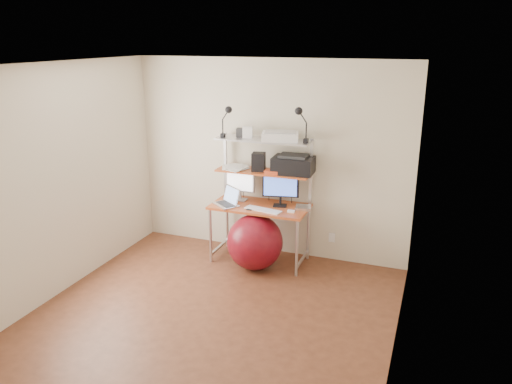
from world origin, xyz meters
TOP-DOWN VIEW (x-y plane):
  - room at (0.00, 0.00)m, footprint 3.60×3.60m
  - computer_desk at (0.00, 1.50)m, footprint 1.20×0.60m
  - wall_outlet at (0.85, 1.79)m, footprint 0.08×0.01m
  - monitor_silver at (-0.31, 1.56)m, footprint 0.39×0.14m
  - monitor_black at (0.24, 1.52)m, footprint 0.44×0.16m
  - laptop at (-0.37, 1.33)m, footprint 0.41×0.40m
  - keyboard at (0.10, 1.28)m, footprint 0.48×0.22m
  - mouse at (0.44, 1.34)m, footprint 0.09×0.05m
  - mac_mini at (0.54, 1.50)m, footprint 0.22×0.22m
  - phone at (-0.07, 1.28)m, footprint 0.08×0.13m
  - printer at (0.38, 1.59)m, footprint 0.51×0.36m
  - nas_cube at (-0.06, 1.55)m, footprint 0.18×0.18m
  - red_box at (0.14, 1.46)m, footprint 0.18×0.13m
  - scanner at (0.21, 1.56)m, footprint 0.49×0.38m
  - box_white at (-0.21, 1.58)m, footprint 0.14×0.13m
  - box_grey at (-0.31, 1.59)m, footprint 0.13×0.13m
  - clip_lamp_left at (-0.44, 1.49)m, footprint 0.15×0.09m
  - clip_lamp_right at (0.47, 1.52)m, footprint 0.17×0.09m
  - exercise_ball at (0.02, 1.21)m, footprint 0.69×0.69m
  - paper_stack at (-0.38, 1.57)m, footprint 0.42×0.41m

SIDE VIEW (x-z plane):
  - wall_outlet at x=0.85m, z-range 0.24..0.36m
  - exercise_ball at x=0.02m, z-range 0.00..0.69m
  - phone at x=-0.07m, z-range 0.74..0.75m
  - keyboard at x=0.10m, z-range 0.74..0.75m
  - mouse at x=0.44m, z-range 0.74..0.76m
  - mac_mini at x=0.54m, z-range 0.74..0.78m
  - laptop at x=-0.37m, z-range 0.65..0.93m
  - computer_desk at x=0.00m, z-range 0.17..1.74m
  - monitor_black at x=0.24m, z-range 0.74..1.19m
  - monitor_silver at x=-0.31m, z-range 0.75..1.18m
  - paper_stack at x=-0.38m, z-range 1.15..1.18m
  - red_box at x=0.14m, z-range 1.15..1.20m
  - room at x=0.00m, z-range -0.55..3.05m
  - printer at x=0.38m, z-range 1.14..1.38m
  - nas_cube at x=-0.06m, z-range 1.15..1.38m
  - scanner at x=0.21m, z-range 1.55..1.66m
  - box_grey at x=-0.31m, z-range 1.55..1.66m
  - box_white at x=-0.21m, z-range 1.55..1.69m
  - clip_lamp_left at x=-0.44m, z-range 1.64..2.03m
  - clip_lamp_right at x=0.47m, z-range 1.65..2.06m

